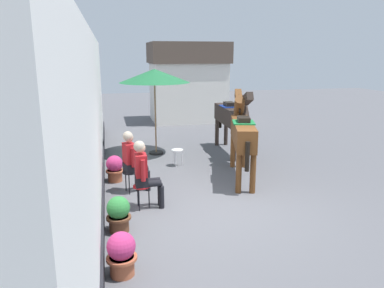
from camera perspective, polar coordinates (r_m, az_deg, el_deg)
The scene contains 12 objects.
ground_plane at distance 10.39m, azimuth -0.05°, elevation -3.23°, with size 40.00×40.00×0.00m, color #56565B.
pub_facade_wall at distance 8.34m, azimuth -15.04°, elevation 2.95°, with size 0.34×14.00×3.40m.
distant_cottage at distance 17.11m, azimuth -0.66°, elevation 9.56°, with size 3.40×2.60×3.50m.
seated_visitor_near at distance 7.40m, azimuth -7.28°, elevation -4.10°, with size 0.61×0.49×1.39m.
seated_visitor_far at distance 8.31m, azimuth -9.08°, elevation -2.17°, with size 0.61×0.48×1.39m.
saddled_horse_near at distance 9.20m, azimuth 7.68°, elevation 1.86°, with size 1.06×2.93×2.06m.
saddled_horse_far at distance 11.43m, azimuth 6.02°, elevation 4.21°, with size 0.52×3.00×2.06m.
flower_planter_nearest at distance 5.46m, azimuth -10.71°, elevation -16.05°, with size 0.43×0.43×0.64m.
flower_planter_inner_near at distance 6.67m, azimuth -11.15°, elevation -10.36°, with size 0.43×0.43×0.64m.
flower_planter_farthest at distance 9.20m, azimuth -11.72°, elevation -3.60°, with size 0.43×0.43×0.64m.
cafe_parasol at distance 11.24m, azimuth -5.75°, elevation 10.24°, with size 2.10×2.10×2.58m.
spare_stool_white at distance 10.23m, azimuth -2.24°, elevation -1.18°, with size 0.32×0.32×0.46m.
Camera 1 is at (-2.20, -6.70, 3.02)m, focal length 34.95 mm.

